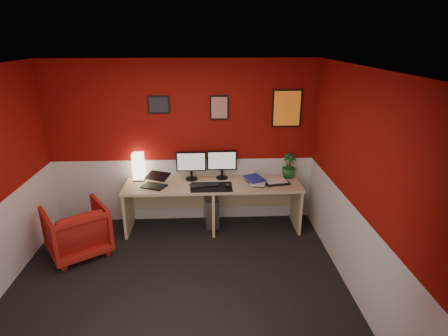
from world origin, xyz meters
The scene contains 25 objects.
ground centered at (0.00, 0.00, 0.00)m, with size 4.00×3.50×0.01m, color black.
ceiling centered at (0.00, 0.00, 2.50)m, with size 4.00×3.50×0.01m, color white.
wall_back centered at (0.00, 1.75, 1.25)m, with size 4.00×0.01×2.50m, color maroon.
wall_front centered at (0.00, -1.75, 1.25)m, with size 4.00×0.01×2.50m, color maroon.
wall_right centered at (2.00, 0.00, 1.25)m, with size 0.01×3.50×2.50m, color maroon.
wainscot_back centered at (0.00, 1.75, 0.50)m, with size 4.00×0.01×1.00m, color silver.
wainscot_right centered at (2.00, 0.00, 0.50)m, with size 0.01×3.50×1.00m, color silver.
desk centered at (0.44, 1.41, 0.36)m, with size 2.60×0.65×0.73m, color #CFB585.
shoji_lamp centered at (-0.67, 1.63, 0.93)m, with size 0.16×0.16×0.40m, color #FFE5B2.
laptop centered at (-0.41, 1.34, 0.84)m, with size 0.33×0.23×0.22m, color black.
monitor_left centered at (0.13, 1.60, 1.02)m, with size 0.45×0.06×0.58m, color black.
monitor_right centered at (0.59, 1.63, 1.02)m, with size 0.45×0.06×0.58m, color black.
desk_mat centered at (0.42, 1.28, 0.73)m, with size 0.60×0.38×0.01m, color black.
keyboard centered at (0.32, 1.33, 0.74)m, with size 0.42×0.14×0.02m, color black.
mouse centered at (0.65, 1.28, 0.75)m, with size 0.06×0.10×0.03m, color black.
book_bottom centered at (1.01, 1.40, 0.74)m, with size 0.21×0.28×0.03m, color #212E99.
book_middle centered at (1.01, 1.38, 0.77)m, with size 0.21×0.29×0.02m, color silver.
book_top centered at (0.95, 1.39, 0.79)m, with size 0.23×0.31×0.03m, color #212E99.
zen_tray centered at (1.39, 1.40, 0.74)m, with size 0.35×0.25×0.03m, color black.
potted_plant centered at (1.61, 1.62, 0.92)m, with size 0.21×0.21×0.38m, color #19591E.
pc_tower centered at (0.41, 1.56, 0.23)m, with size 0.20×0.45×0.45m, color #99999E.
armchair centered at (-1.39, 0.81, 0.34)m, with size 0.73×0.75×0.69m, color #B11F17.
art_left centered at (-0.32, 1.74, 1.85)m, with size 0.32×0.02×0.26m, color black.
art_center centered at (0.56, 1.74, 1.80)m, with size 0.28×0.02×0.36m, color red.
art_right centered at (1.56, 1.74, 1.78)m, with size 0.44×0.02×0.56m, color orange.
Camera 1 is at (0.37, -3.61, 2.80)m, focal length 29.46 mm.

